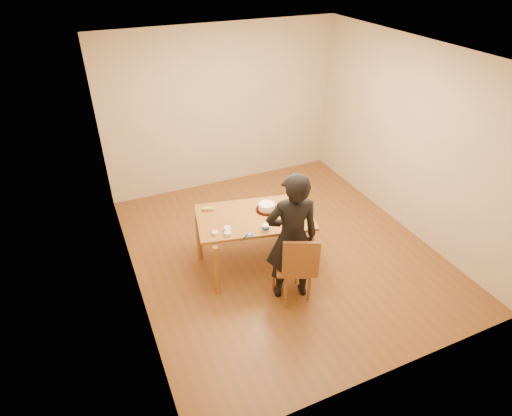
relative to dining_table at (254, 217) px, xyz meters
name	(u,v)px	position (x,y,z in m)	size (l,w,h in m)	color
room_shell	(273,154)	(0.45, 0.42, 0.62)	(4.00, 4.50, 2.70)	brown
dining_table	(254,217)	(0.00, 0.00, 0.00)	(1.47, 0.87, 0.04)	brown
dining_chair	(292,267)	(0.15, -0.78, -0.28)	(0.38, 0.38, 0.04)	brown
cake_plate	(267,210)	(0.20, 0.06, 0.03)	(0.29, 0.29, 0.02)	red
cake	(267,207)	(0.20, 0.06, 0.07)	(0.22, 0.22, 0.07)	white
frosting_dome	(267,204)	(0.20, 0.06, 0.12)	(0.21, 0.21, 0.03)	white
frosting_tub	(266,228)	(0.00, -0.34, 0.06)	(0.09, 0.09, 0.08)	white
frosting_lid	(249,235)	(-0.22, -0.36, 0.02)	(0.09, 0.09, 0.01)	#1B48B5
frosting_dollop	(249,234)	(-0.22, -0.36, 0.03)	(0.04, 0.04, 0.02)	white
ramekin_green	(228,234)	(-0.46, -0.25, 0.04)	(0.09, 0.09, 0.04)	white
ramekin_yellow	(227,229)	(-0.43, -0.16, 0.04)	(0.09, 0.09, 0.04)	white
ramekin_multi	(215,233)	(-0.59, -0.17, 0.04)	(0.08, 0.08, 0.04)	white
candy_box_pink	(208,210)	(-0.50, 0.37, 0.03)	(0.13, 0.06, 0.02)	#DD3474
candy_box_green	(208,208)	(-0.50, 0.37, 0.05)	(0.13, 0.06, 0.02)	#219D1D
spatula	(245,237)	(-0.29, -0.38, 0.02)	(0.15, 0.01, 0.01)	black
person	(292,238)	(0.15, -0.73, 0.12)	(0.62, 0.41, 1.70)	black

